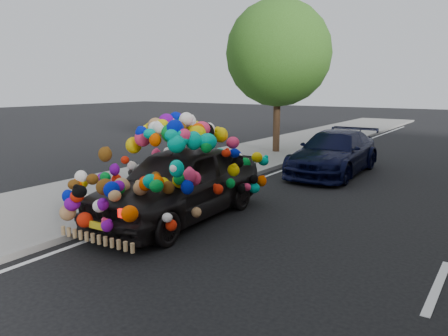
{
  "coord_description": "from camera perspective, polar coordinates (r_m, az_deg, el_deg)",
  "views": [
    {
      "loc": [
        4.27,
        -6.44,
        2.8
      ],
      "look_at": [
        -0.65,
        0.93,
        1.11
      ],
      "focal_mm": 35.0,
      "sensor_mm": 36.0,
      "label": 1
    }
  ],
  "objects": [
    {
      "name": "ground",
      "position": [
        8.22,
        0.16,
        -9.1
      ],
      "size": [
        100.0,
        100.0,
        0.0
      ],
      "primitive_type": "plane",
      "color": "black",
      "rests_on": "ground"
    },
    {
      "name": "sidewalk",
      "position": [
        11.07,
        -18.78,
        -4.11
      ],
      "size": [
        4.0,
        60.0,
        0.12
      ],
      "primitive_type": "cube",
      "color": "gray",
      "rests_on": "ground"
    },
    {
      "name": "kerb",
      "position": [
        9.64,
        -11.63,
        -5.91
      ],
      "size": [
        0.15,
        60.0,
        0.13
      ],
      "primitive_type": "cube",
      "color": "gray",
      "rests_on": "ground"
    },
    {
      "name": "lane_markings",
      "position": [
        7.05,
        26.11,
        -13.68
      ],
      "size": [
        6.0,
        50.0,
        0.01
      ],
      "primitive_type": null,
      "color": "silver",
      "rests_on": "ground"
    },
    {
      "name": "tree_near_sidewalk",
      "position": [
        17.91,
        7.08,
        14.64
      ],
      "size": [
        4.2,
        4.2,
        6.13
      ],
      "color": "#332114",
      "rests_on": "ground"
    },
    {
      "name": "plush_art_car",
      "position": [
        9.17,
        -5.93,
        0.23
      ],
      "size": [
        2.4,
        4.83,
        2.19
      ],
      "rotation": [
        0.0,
        0.0,
        0.05
      ],
      "color": "black",
      "rests_on": "ground"
    },
    {
      "name": "navy_sedan",
      "position": [
        14.33,
        14.18,
        1.97
      ],
      "size": [
        2.0,
        4.72,
        1.36
      ],
      "primitive_type": "imported",
      "rotation": [
        0.0,
        0.0,
        0.02
      ],
      "color": "black",
      "rests_on": "ground"
    }
  ]
}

